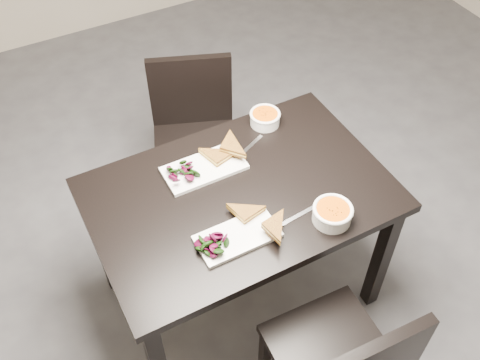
{
  "coord_description": "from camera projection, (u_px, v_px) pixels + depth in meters",
  "views": [
    {
      "loc": [
        -1.1,
        -1.45,
        2.42
      ],
      "look_at": [
        -0.41,
        -0.16,
        0.82
      ],
      "focal_mm": 41.34,
      "sensor_mm": 36.0,
      "label": 1
    }
  ],
  "objects": [
    {
      "name": "salad_far",
      "position": [
        182.0,
        171.0,
        2.24
      ],
      "size": [
        0.11,
        0.1,
        0.05
      ],
      "primitive_type": null,
      "color": "black",
      "rests_on": "plate_far"
    },
    {
      "name": "table",
      "position": [
        240.0,
        207.0,
        2.29
      ],
      "size": [
        1.2,
        0.8,
        0.75
      ],
      "color": "black",
      "rests_on": "ground"
    },
    {
      "name": "cutlery_far",
      "position": [
        249.0,
        147.0,
        2.39
      ],
      "size": [
        0.17,
        0.09,
        0.0
      ],
      "primitive_type": "cube",
      "rotation": [
        0.0,
        0.0,
        0.43
      ],
      "color": "silver",
      "rests_on": "table"
    },
    {
      "name": "plate_far",
      "position": [
        204.0,
        168.0,
        2.29
      ],
      "size": [
        0.34,
        0.17,
        0.02
      ],
      "primitive_type": "cube",
      "color": "white",
      "rests_on": "table"
    },
    {
      "name": "sandwich_near",
      "position": [
        251.0,
        222.0,
        2.06
      ],
      "size": [
        0.18,
        0.15,
        0.05
      ],
      "primitive_type": null,
      "rotation": [
        0.0,
        0.0,
        0.21
      ],
      "color": "olive",
      "rests_on": "plate_near"
    },
    {
      "name": "chair_far",
      "position": [
        194.0,
        129.0,
        2.86
      ],
      "size": [
        0.54,
        0.54,
        0.85
      ],
      "rotation": [
        0.0,
        0.0,
        -0.37
      ],
      "color": "black",
      "rests_on": "ground"
    },
    {
      "name": "sandwich_far",
      "position": [
        220.0,
        159.0,
        2.28
      ],
      "size": [
        0.2,
        0.17,
        0.06
      ],
      "primitive_type": null,
      "rotation": [
        0.0,
        0.0,
        0.26
      ],
      "color": "olive",
      "rests_on": "plate_far"
    },
    {
      "name": "soup_bowl_near",
      "position": [
        332.0,
        213.0,
        2.09
      ],
      "size": [
        0.16,
        0.16,
        0.07
      ],
      "color": "white",
      "rests_on": "table"
    },
    {
      "name": "salad_near",
      "position": [
        213.0,
        242.0,
        2.0
      ],
      "size": [
        0.1,
        0.09,
        0.04
      ],
      "primitive_type": null,
      "color": "black",
      "rests_on": "plate_near"
    },
    {
      "name": "soup_bowl_far",
      "position": [
        265.0,
        117.0,
        2.47
      ],
      "size": [
        0.14,
        0.14,
        0.06
      ],
      "color": "white",
      "rests_on": "table"
    },
    {
      "name": "ground",
      "position": [
        293.0,
        236.0,
        3.0
      ],
      "size": [
        5.0,
        5.0,
        0.0
      ],
      "primitive_type": "plane",
      "color": "#47474C",
      "rests_on": "ground"
    },
    {
      "name": "cutlery_near",
      "position": [
        295.0,
        217.0,
        2.13
      ],
      "size": [
        0.18,
        0.03,
        0.0
      ],
      "primitive_type": "cube",
      "rotation": [
        0.0,
        0.0,
        0.1
      ],
      "color": "silver",
      "rests_on": "table"
    },
    {
      "name": "plate_near",
      "position": [
        238.0,
        236.0,
        2.06
      ],
      "size": [
        0.31,
        0.16,
        0.02
      ],
      "primitive_type": "cube",
      "color": "white",
      "rests_on": "table"
    }
  ]
}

